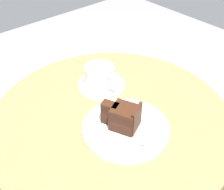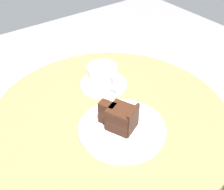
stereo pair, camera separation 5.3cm
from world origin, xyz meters
name	(u,v)px [view 1 (the left image)]	position (x,y,z in m)	size (l,w,h in m)	color
cafe_table	(111,145)	(0.00, 0.00, 0.60)	(0.67, 0.67, 0.73)	olive
saucer	(101,85)	(-0.12, 0.06, 0.73)	(0.15, 0.15, 0.01)	white
coffee_cup	(100,75)	(-0.12, 0.06, 0.77)	(0.12, 0.09, 0.06)	white
teaspoon	(91,90)	(-0.11, 0.02, 0.74)	(0.08, 0.07, 0.00)	#B7B7BC
cake_plate	(125,128)	(0.07, -0.01, 0.73)	(0.23, 0.23, 0.01)	white
cake_slice	(123,117)	(0.06, -0.02, 0.77)	(0.10, 0.08, 0.07)	#381E14
fork	(143,140)	(0.14, -0.01, 0.74)	(0.10, 0.13, 0.00)	#B7B7BC
napkin	(121,126)	(0.06, -0.01, 0.73)	(0.16, 0.17, 0.00)	silver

